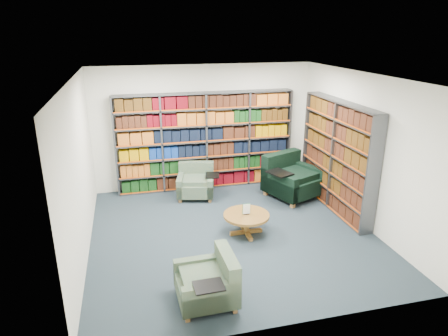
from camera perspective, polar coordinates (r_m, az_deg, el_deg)
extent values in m
cube|color=#1B2930|center=(7.41, 1.13, -9.23)|extent=(5.00, 5.00, 0.01)
cube|color=white|center=(6.55, 1.29, 12.90)|extent=(5.00, 5.00, 0.01)
cube|color=white|center=(9.20, -2.86, 5.89)|extent=(5.00, 0.01, 2.80)
cube|color=white|center=(4.66, 9.28, -8.28)|extent=(5.00, 0.01, 2.80)
cube|color=white|center=(6.68, -20.02, -0.54)|extent=(0.01, 5.00, 2.80)
cube|color=white|center=(7.85, 19.17, 2.45)|extent=(0.01, 5.00, 2.80)
cube|color=#47494F|center=(9.12, -2.63, 3.83)|extent=(4.00, 0.28, 2.20)
cube|color=silver|center=(9.24, -2.78, 4.03)|extent=(4.00, 0.02, 2.20)
cube|color=#D84C0A|center=(9.00, -2.46, 3.61)|extent=(4.00, 0.01, 2.20)
cube|color=#0E340F|center=(9.41, -2.54, -1.59)|extent=(3.88, 0.21, 0.29)
cube|color=#AA5618|center=(9.28, -2.57, 0.52)|extent=(3.88, 0.21, 0.29)
cube|color=#A87700|center=(9.17, -2.61, 2.69)|extent=(3.88, 0.21, 0.29)
cube|color=#AA5618|center=(9.07, -2.64, 4.91)|extent=(3.88, 0.21, 0.29)
cube|color=#38190C|center=(8.99, -2.68, 7.17)|extent=(3.88, 0.21, 0.29)
cube|color=#3E2508|center=(8.92, -2.72, 9.48)|extent=(3.88, 0.21, 0.29)
cube|color=#47494F|center=(8.34, 15.81, 1.60)|extent=(0.28, 2.50, 2.20)
cube|color=silver|center=(8.41, 16.58, 1.66)|extent=(0.02, 2.50, 2.20)
cube|color=#D84C0A|center=(8.28, 15.03, 1.54)|extent=(0.02, 2.50, 2.20)
cube|color=#3E2508|center=(8.66, 15.26, -4.22)|extent=(0.21, 2.38, 0.29)
cube|color=#38190C|center=(8.52, 15.47, -1.95)|extent=(0.21, 2.38, 0.29)
cube|color=#38190C|center=(8.40, 15.69, 0.38)|extent=(0.21, 2.38, 0.29)
cube|color=#3E2508|center=(8.29, 15.92, 2.77)|extent=(0.21, 2.38, 0.29)
cube|color=#3E2508|center=(8.20, 16.16, 5.23)|extent=(0.21, 2.38, 0.29)
cube|color=#3E2508|center=(8.12, 16.40, 7.73)|extent=(0.21, 2.38, 0.29)
cube|color=#0A2E39|center=(8.84, -4.06, -2.72)|extent=(0.94, 0.94, 0.28)
cube|color=#0A2E39|center=(9.06, -3.97, -0.98)|extent=(0.80, 0.35, 0.62)
cube|color=#0A2E39|center=(8.84, -6.20, -2.30)|extent=(0.30, 0.79, 0.42)
cube|color=#0A2E39|center=(8.80, -1.93, -2.30)|extent=(0.30, 0.79, 0.42)
cube|color=black|center=(8.67, -1.66, -1.02)|extent=(0.37, 0.44, 0.02)
cube|color=olive|center=(8.64, -6.28, -4.63)|extent=(0.07, 0.07, 0.09)
cube|color=olive|center=(8.60, -2.01, -4.64)|extent=(0.07, 0.07, 0.09)
cube|color=olive|center=(9.23, -5.90, -3.01)|extent=(0.07, 0.07, 0.09)
cube|color=olive|center=(9.19, -1.91, -3.01)|extent=(0.07, 0.07, 0.09)
cube|color=black|center=(8.92, 9.83, -2.27)|extent=(1.33, 1.33, 0.36)
cube|color=black|center=(9.10, 8.13, -0.22)|extent=(1.03, 0.60, 0.81)
cube|color=black|center=(8.60, 7.86, -2.35)|extent=(0.54, 1.00, 0.54)
cube|color=black|center=(9.19, 11.73, -1.14)|extent=(0.54, 1.00, 0.54)
cube|color=black|center=(8.42, 7.94, -0.69)|extent=(0.55, 0.61, 0.03)
cube|color=olive|center=(8.47, 9.78, -5.22)|extent=(0.10, 0.10, 0.11)
cube|color=olive|center=(9.05, 13.49, -3.84)|extent=(0.10, 0.10, 0.11)
cube|color=olive|center=(9.01, 5.98, -3.48)|extent=(0.10, 0.10, 0.11)
cube|color=olive|center=(9.56, 9.71, -2.30)|extent=(0.10, 0.10, 0.11)
cube|color=#0A2E39|center=(5.64, -2.59, -16.70)|extent=(0.79, 0.79, 0.27)
cube|color=#0A2E39|center=(5.60, 0.48, -14.83)|extent=(0.19, 0.77, 0.62)
cube|color=#0A2E39|center=(5.86, -3.32, -14.34)|extent=(0.77, 0.14, 0.41)
cube|color=#0A2E39|center=(5.35, -1.79, -18.10)|extent=(0.77, 0.14, 0.41)
cube|color=black|center=(5.17, -2.19, -16.50)|extent=(0.38, 0.30, 0.02)
cube|color=olive|center=(5.96, -6.37, -16.76)|extent=(0.06, 0.06, 0.09)
cube|color=olive|center=(5.46, -5.24, -20.59)|extent=(0.06, 0.06, 0.09)
cube|color=olive|center=(6.06, -0.21, -15.93)|extent=(0.06, 0.06, 0.09)
cube|color=olive|center=(5.57, 1.58, -19.56)|extent=(0.06, 0.06, 0.09)
cylinder|color=brown|center=(7.21, 3.21, -6.77)|extent=(0.83, 0.83, 0.05)
cylinder|color=brown|center=(7.29, 3.19, -8.06)|extent=(0.11, 0.11, 0.33)
cube|color=brown|center=(7.36, 3.16, -9.08)|extent=(0.60, 0.07, 0.06)
cube|color=brown|center=(7.36, 3.16, -9.08)|extent=(0.07, 0.60, 0.06)
cube|color=black|center=(7.20, 3.22, -6.57)|extent=(0.09, 0.05, 0.01)
cube|color=white|center=(7.16, 3.23, -5.87)|extent=(0.13, 0.01, 0.18)
cube|color=#145926|center=(7.16, 3.21, -5.85)|extent=(0.14, 0.00, 0.20)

